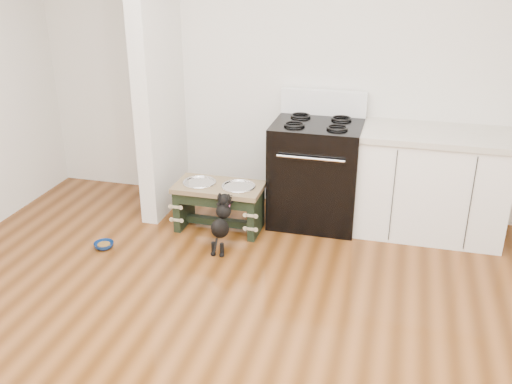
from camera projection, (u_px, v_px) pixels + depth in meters
name	position (u px, v px, depth m)	size (l,w,h in m)	color
ground	(212.00, 370.00, 3.37)	(5.00, 5.00, 0.00)	#4B270D
room_shell	(202.00, 102.00, 2.73)	(5.00, 5.00, 5.00)	silver
partition_wall	(158.00, 65.00, 4.98)	(0.15, 0.80, 2.70)	silver
oven_range	(316.00, 171.00, 5.04)	(0.76, 0.69, 1.14)	black
cabinet_run	(431.00, 184.00, 4.84)	(1.24, 0.64, 0.91)	white
dog_feeder	(219.00, 198.00, 4.95)	(0.76, 0.41, 0.43)	black
puppy	(221.00, 221.00, 4.62)	(0.13, 0.39, 0.46)	black
floor_bowl	(104.00, 245.00, 4.72)	(0.20, 0.20, 0.05)	navy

